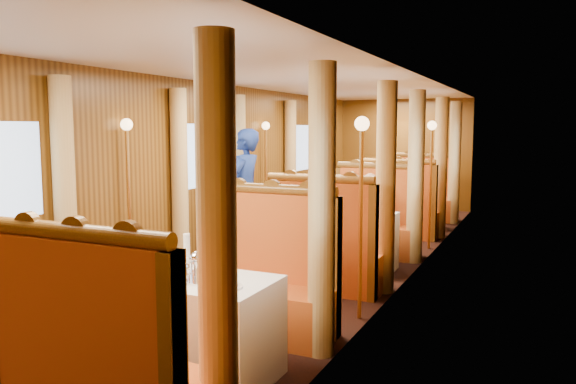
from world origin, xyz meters
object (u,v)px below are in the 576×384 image
Objects in this scene: rose_vase_far at (415,178)px; table_mid at (353,242)px; tea_tray at (192,278)px; teapot_left at (171,268)px; rose_vase_mid at (353,199)px; banquette_near_fwd at (102,378)px; teapot_right at (184,275)px; table_near at (202,329)px; banquette_near_aft at (265,287)px; table_far at (412,207)px; banquette_far_aft at (423,199)px; teapot_back at (196,267)px; fruit_plate at (227,285)px; steward at (245,193)px; banquette_mid_aft at (375,226)px; banquette_mid_fwd at (324,254)px; banquette_far_fwd at (399,212)px; passenger at (369,207)px.

table_mid is at bearing -90.49° from rose_vase_far.
teapot_left is (-0.15, -0.04, 0.07)m from tea_tray.
rose_vase_mid reaches higher than table_mid.
banquette_near_fwd is 9.26× the size of teapot_right.
rose_vase_far is at bearing 89.75° from table_near.
rose_vase_far is (0.03, 8.04, 0.50)m from banquette_near_fwd.
banquette_near_aft is 5.99m from table_far.
banquette_near_aft is 1.00× the size of banquette_far_aft.
teapot_right reaches higher than tea_tray.
table_mid is 6.28× the size of teapot_back.
rose_vase_far is (0.03, 0.02, 0.55)m from table_far.
teapot_left is 0.86× the size of fruit_plate.
steward is at bearing 117.59° from fruit_plate.
tea_tray is at bearing -90.45° from banquette_far_aft.
teapot_back is at bearing -91.03° from banquette_mid_aft.
banquette_near_fwd is 3.50m from banquette_mid_fwd.
tea_tray is 0.11m from teapot_back.
table_near is 7.26× the size of teapot_right.
steward reaches higher than table_mid.
fruit_plate is (0.50, -0.05, -0.06)m from teapot_left.
table_near is 4.51m from banquette_mid_aft.
fruit_plate is at bearing -87.94° from rose_vase_far.
banquette_far_aft is at bearing 89.90° from rose_vase_mid.
banquette_near_fwd is 1.00× the size of banquette_mid_fwd.
banquette_far_fwd is 3.72× the size of rose_vase_mid.
rose_vase_far reaches higher than table_near.
table_near is 5.65× the size of teapot_left.
banquette_far_fwd is 1.79m from passenger.
table_near is 2.92× the size of rose_vase_far.
teapot_left is at bearing -91.75° from table_far.
teapot_right is (-0.04, -1.16, 0.39)m from banquette_near_aft.
banquette_mid_fwd is (0.00, 2.49, 0.05)m from table_near.
banquette_far_aft is 1.76× the size of passenger.
banquette_mid_fwd reaches higher than teapot_right.
banquette_far_aft is 3.94× the size of tea_tray.
table_near is at bearing 83.51° from teapot_right.
banquette_near_aft is 1.76× the size of passenger.
banquette_near_aft is at bearing 97.47° from teapot_right.
steward is 2.41× the size of passenger.
banquette_near_aft and banquette_far_aft have the same top height.
banquette_near_fwd is at bearing -90.00° from banquette_mid_fwd.
teapot_back is (-0.08, -6.94, 0.44)m from table_far.
passenger is at bearing 80.63° from teapot_left.
table_near is 2.49m from banquette_mid_fwd.
banquette_near_aft is 7.21× the size of teapot_left.
banquette_far_fwd reaches higher than teapot_left.
teapot_left is 0.52× the size of rose_vase_mid.
table_near is at bearing -90.25° from rose_vase_far.
teapot_left is at bearing -91.99° from rose_vase_far.
banquette_near_fwd and banquette_far_aft have the same top height.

